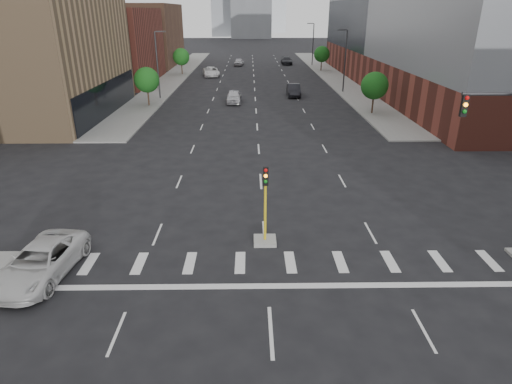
{
  "coord_description": "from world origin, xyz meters",
  "views": [
    {
      "loc": [
        -0.77,
        -11.21,
        11.54
      ],
      "look_at": [
        -0.47,
        10.09,
        2.5
      ],
      "focal_mm": 30.0,
      "sensor_mm": 36.0,
      "label": 1
    }
  ],
  "objects_px": {
    "car_far_left": "(211,72)",
    "median_traffic_signal": "(265,227)",
    "parked_minivan": "(41,261)",
    "car_distant": "(239,62)",
    "car_near_left": "(234,97)",
    "car_deep_right": "(286,61)",
    "car_mid_right": "(294,90)"
  },
  "relations": [
    {
      "from": "car_mid_right",
      "to": "car_distant",
      "type": "bearing_deg",
      "value": 104.08
    },
    {
      "from": "car_far_left",
      "to": "car_near_left",
      "type": "bearing_deg",
      "value": -87.82
    },
    {
      "from": "car_far_left",
      "to": "car_distant",
      "type": "bearing_deg",
      "value": 64.94
    },
    {
      "from": "car_mid_right",
      "to": "median_traffic_signal",
      "type": "bearing_deg",
      "value": -96.41
    },
    {
      "from": "median_traffic_signal",
      "to": "car_deep_right",
      "type": "height_order",
      "value": "median_traffic_signal"
    },
    {
      "from": "median_traffic_signal",
      "to": "parked_minivan",
      "type": "xyz_separation_m",
      "value": [
        -10.57,
        -2.97,
        -0.2
      ]
    },
    {
      "from": "car_deep_right",
      "to": "car_distant",
      "type": "bearing_deg",
      "value": -170.13
    },
    {
      "from": "car_mid_right",
      "to": "car_far_left",
      "type": "xyz_separation_m",
      "value": [
        -13.78,
        20.87,
        0.0
      ]
    },
    {
      "from": "median_traffic_signal",
      "to": "car_near_left",
      "type": "xyz_separation_m",
      "value": [
        -2.95,
        38.22,
        -0.13
      ]
    },
    {
      "from": "car_deep_right",
      "to": "median_traffic_signal",
      "type": "bearing_deg",
      "value": -96.18
    },
    {
      "from": "car_far_left",
      "to": "parked_minivan",
      "type": "xyz_separation_m",
      "value": [
        -2.41,
        -66.88,
        -0.09
      ]
    },
    {
      "from": "car_near_left",
      "to": "car_distant",
      "type": "distance_m",
      "value": 43.08
    },
    {
      "from": "car_far_left",
      "to": "parked_minivan",
      "type": "height_order",
      "value": "car_far_left"
    },
    {
      "from": "car_near_left",
      "to": "car_mid_right",
      "type": "bearing_deg",
      "value": 30.47
    },
    {
      "from": "median_traffic_signal",
      "to": "car_deep_right",
      "type": "bearing_deg",
      "value": 84.65
    },
    {
      "from": "car_near_left",
      "to": "car_distant",
      "type": "relative_size",
      "value": 1.07
    },
    {
      "from": "car_far_left",
      "to": "median_traffic_signal",
      "type": "bearing_deg",
      "value": -92.0
    },
    {
      "from": "car_far_left",
      "to": "parked_minivan",
      "type": "distance_m",
      "value": 66.93
    },
    {
      "from": "car_mid_right",
      "to": "car_distant",
      "type": "xyz_separation_m",
      "value": [
        -8.87,
        38.24,
        -0.07
      ]
    },
    {
      "from": "car_far_left",
      "to": "car_mid_right",
      "type": "bearing_deg",
      "value": -65.84
    },
    {
      "from": "car_distant",
      "to": "parked_minivan",
      "type": "xyz_separation_m",
      "value": [
        -7.32,
        -84.26,
        -0.02
      ]
    },
    {
      "from": "median_traffic_signal",
      "to": "car_near_left",
      "type": "bearing_deg",
      "value": 94.41
    },
    {
      "from": "car_deep_right",
      "to": "car_distant",
      "type": "xyz_separation_m",
      "value": [
        -11.06,
        -2.09,
        -0.05
      ]
    },
    {
      "from": "car_near_left",
      "to": "parked_minivan",
      "type": "bearing_deg",
      "value": -99.41
    },
    {
      "from": "car_deep_right",
      "to": "car_far_left",
      "type": "bearing_deg",
      "value": -130.2
    },
    {
      "from": "car_near_left",
      "to": "parked_minivan",
      "type": "height_order",
      "value": "car_near_left"
    },
    {
      "from": "car_distant",
      "to": "parked_minivan",
      "type": "distance_m",
      "value": 84.57
    },
    {
      "from": "car_mid_right",
      "to": "parked_minivan",
      "type": "xyz_separation_m",
      "value": [
        -16.19,
        -46.01,
        -0.09
      ]
    },
    {
      "from": "median_traffic_signal",
      "to": "parked_minivan",
      "type": "height_order",
      "value": "median_traffic_signal"
    },
    {
      "from": "median_traffic_signal",
      "to": "car_mid_right",
      "type": "bearing_deg",
      "value": 82.56
    },
    {
      "from": "car_near_left",
      "to": "car_mid_right",
      "type": "height_order",
      "value": "car_mid_right"
    },
    {
      "from": "car_deep_right",
      "to": "parked_minivan",
      "type": "height_order",
      "value": "car_deep_right"
    }
  ]
}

